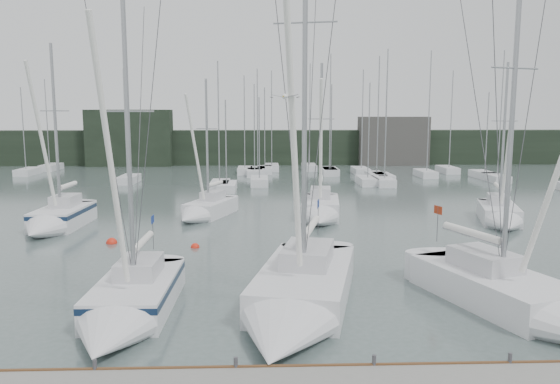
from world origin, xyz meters
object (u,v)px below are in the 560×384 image
Objects in this scene: sailboat_near_center at (296,303)px; buoy_c at (112,243)px; sailboat_near_right at (534,305)px; sailboat_mid_c at (320,212)px; sailboat_near_left at (126,308)px; sailboat_mid_a at (55,221)px; sailboat_mid_b at (203,211)px; buoy_a at (195,247)px; sailboat_mid_e at (501,217)px.

sailboat_near_center is 15.93m from buoy_c.
sailboat_near_right is 20.02m from sailboat_mid_c.
sailboat_near_right is 22.77m from buoy_c.
sailboat_mid_c is at bearing 65.13° from sailboat_near_left.
sailboat_mid_b is at bearing 23.99° from sailboat_mid_a.
sailboat_near_right is (15.00, -0.26, 0.03)m from sailboat_near_left.
sailboat_near_left reaches higher than buoy_a.
sailboat_mid_b is at bearing 58.06° from buoy_c.
sailboat_mid_c is (2.94, 18.75, 0.01)m from sailboat_near_center.
buoy_a is (-13.85, 11.49, -0.60)m from sailboat_near_right.
sailboat_mid_c reaches higher than sailboat_mid_e.
sailboat_near_right reaches higher than sailboat_near_left.
sailboat_near_right reaches higher than sailboat_mid_c.
sailboat_mid_e reaches higher than buoy_c.
sailboat_mid_b is at bearing 88.96° from sailboat_near_left.
sailboat_mid_a is 1.10× the size of sailboat_mid_e.
buoy_a is (1.15, 11.24, -0.57)m from sailboat_near_left.
sailboat_near_left reaches higher than sailboat_mid_c.
sailboat_near_left is 6.21m from sailboat_near_center.
sailboat_mid_b is 21.41× the size of buoy_a.
sailboat_near_center is 1.19× the size of sailboat_near_right.
sailboat_near_center is 1.45× the size of sailboat_mid_a.
sailboat_near_center is at bearing -65.55° from buoy_a.
sailboat_near_left is at bearing 159.79° from sailboat_near_right.
sailboat_mid_b is at bearing 118.67° from sailboat_near_center.
sailboat_near_right is at bearing -39.69° from buoy_a.
sailboat_near_right reaches higher than sailboat_mid_e.
sailboat_mid_c is at bearing -173.56° from sailboat_mid_e.
buoy_a is at bearing 121.08° from sailboat_near_right.
sailboat_near_left reaches higher than sailboat_mid_b.
sailboat_near_right is at bearing -66.27° from sailboat_mid_c.
sailboat_mid_e is (20.66, -2.98, 0.02)m from sailboat_mid_b.
sailboat_mid_e is 20.97m from buoy_a.
sailboat_mid_e is at bearing 11.89° from sailboat_mid_b.
sailboat_mid_b is 0.91× the size of sailboat_mid_c.
buoy_c is at bearing 126.87° from sailboat_near_right.
sailboat_mid_b is 8.50m from sailboat_mid_c.
sailboat_near_center is 12.22m from buoy_a.
sailboat_mid_b is at bearing -179.40° from sailboat_mid_c.
sailboat_mid_b reaches higher than buoy_c.
buoy_c is (-10.09, 12.31, -0.62)m from sailboat_near_center.
sailboat_mid_e reaches higher than buoy_a.
sailboat_near_right is at bearing -33.90° from buoy_c.
sailboat_mid_a is at bearing -138.23° from sailboat_mid_b.
buoy_c is (-25.25, -4.37, -0.55)m from sailboat_mid_e.
sailboat_near_center is 37.21× the size of buoy_a.
sailboat_near_right is (8.80, -0.39, -0.02)m from sailboat_near_center.
sailboat_near_right is 18.01m from buoy_a.
sailboat_near_right is at bearing -32.54° from sailboat_mid_a.
buoy_c reaches higher than buoy_a.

